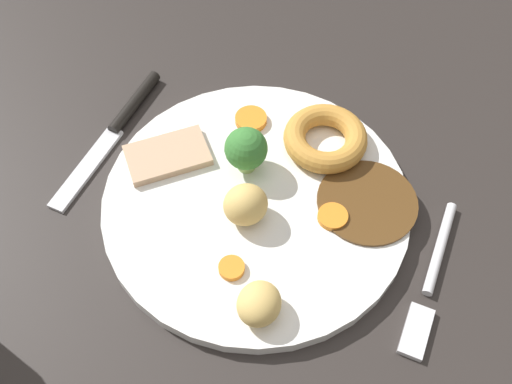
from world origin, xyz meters
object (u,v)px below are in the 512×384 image
at_px(carrot_coin_front, 333,217).
at_px(carrot_coin_side, 234,269).
at_px(knife, 118,125).
at_px(dinner_plate, 256,202).
at_px(roast_potato_left, 246,205).
at_px(carrot_coin_back, 251,119).
at_px(roast_potato_right, 259,304).
at_px(yorkshire_pudding, 325,138).
at_px(fork, 431,280).
at_px(meat_slice_main, 167,155).
at_px(broccoli_floret, 246,149).

xyz_separation_m(carrot_coin_front, carrot_coin_side, (0.06, 0.08, 0.00)).
distance_m(carrot_coin_side, knife, 0.21).
height_order(dinner_plate, knife, dinner_plate).
relative_size(dinner_plate, roast_potato_left, 7.11).
bearing_deg(carrot_coin_back, dinner_plate, 114.80).
distance_m(roast_potato_right, carrot_coin_back, 0.20).
bearing_deg(carrot_coin_front, yorkshire_pudding, -67.10).
distance_m(carrot_coin_back, carrot_coin_side, 0.16).
distance_m(carrot_coin_front, carrot_coin_back, 0.13).
xyz_separation_m(yorkshire_pudding, knife, (0.20, 0.05, -0.02)).
relative_size(dinner_plate, fork, 1.83).
height_order(roast_potato_left, fork, roast_potato_left).
bearing_deg(roast_potato_left, fork, -178.60).
bearing_deg(carrot_coin_back, meat_slice_main, 51.60).
bearing_deg(roast_potato_right, meat_slice_main, -39.13).
height_order(carrot_coin_front, carrot_coin_side, same).
relative_size(roast_potato_left, carrot_coin_side, 1.77).
xyz_separation_m(dinner_plate, roast_potato_left, (0.00, 0.02, 0.03)).
distance_m(roast_potato_left, knife, 0.18).
bearing_deg(fork, yorkshire_pudding, -126.14).
distance_m(dinner_plate, carrot_coin_side, 0.08).
bearing_deg(knife, yorkshire_pudding, 105.48).
bearing_deg(broccoli_floret, yorkshire_pudding, -139.57).
bearing_deg(carrot_coin_back, carrot_coin_front, 144.54).
bearing_deg(carrot_coin_front, broccoli_floret, -14.96).
xyz_separation_m(yorkshire_pudding, fork, (-0.13, 0.10, -0.02)).
height_order(roast_potato_right, carrot_coin_back, roast_potato_right).
xyz_separation_m(yorkshire_pudding, carrot_coin_side, (0.03, 0.16, -0.01)).
bearing_deg(knife, dinner_plate, 80.61).
xyz_separation_m(roast_potato_left, carrot_coin_back, (0.04, -0.10, -0.02)).
xyz_separation_m(dinner_plate, fork, (-0.17, 0.02, -0.00)).
relative_size(roast_potato_right, carrot_coin_side, 1.74).
relative_size(carrot_coin_front, carrot_coin_side, 1.21).
height_order(dinner_plate, carrot_coin_back, carrot_coin_back).
bearing_deg(carrot_coin_back, knife, 20.32).
bearing_deg(dinner_plate, meat_slice_main, -7.03).
height_order(dinner_plate, yorkshire_pudding, yorkshire_pudding).
relative_size(meat_slice_main, fork, 0.50).
height_order(meat_slice_main, roast_potato_left, roast_potato_left).
bearing_deg(fork, carrot_coin_side, -68.50).
distance_m(yorkshire_pudding, roast_potato_right, 0.18).
bearing_deg(dinner_plate, broccoli_floret, -54.19).
relative_size(meat_slice_main, broccoli_floret, 1.62).
xyz_separation_m(carrot_coin_back, knife, (0.13, 0.05, -0.01)).
relative_size(broccoli_floret, fork, 0.31).
bearing_deg(yorkshire_pudding, fork, 142.45).
height_order(roast_potato_left, broccoli_floret, broccoli_floret).
relative_size(yorkshire_pudding, carrot_coin_back, 2.55).
relative_size(carrot_coin_front, fork, 0.18).
bearing_deg(fork, carrot_coin_back, -114.58).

